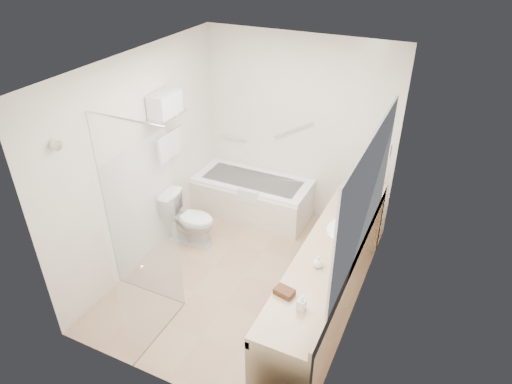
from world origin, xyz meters
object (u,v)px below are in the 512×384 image
at_px(bathtub, 252,197).
at_px(water_bottle_left, 340,201).
at_px(toilet, 190,219).
at_px(vanity_counter, 329,266).
at_px(amenity_basket, 284,292).

relative_size(bathtub, water_bottle_left, 7.89).
height_order(toilet, water_bottle_left, water_bottle_left).
bearing_deg(toilet, vanity_counter, -105.59).
bearing_deg(bathtub, toilet, -116.00).
relative_size(amenity_basket, water_bottle_left, 0.83).
distance_m(toilet, amenity_basket, 2.25).
distance_m(bathtub, vanity_counter, 2.09).
height_order(amenity_basket, water_bottle_left, water_bottle_left).
bearing_deg(toilet, amenity_basket, -126.87).
height_order(bathtub, amenity_basket, amenity_basket).
distance_m(bathtub, water_bottle_left, 1.67).
height_order(vanity_counter, water_bottle_left, water_bottle_left).
bearing_deg(vanity_counter, toilet, 166.72).
relative_size(vanity_counter, water_bottle_left, 13.32).
xyz_separation_m(bathtub, amenity_basket, (1.35, -2.16, 0.60)).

